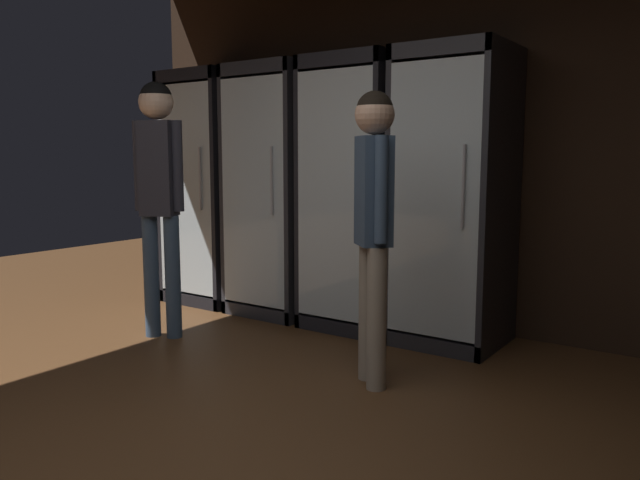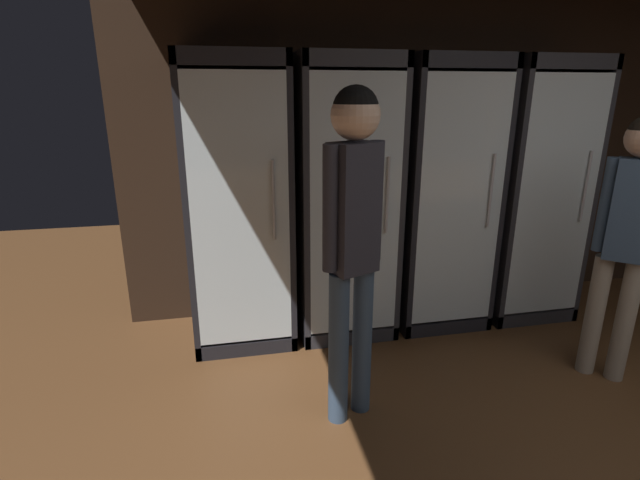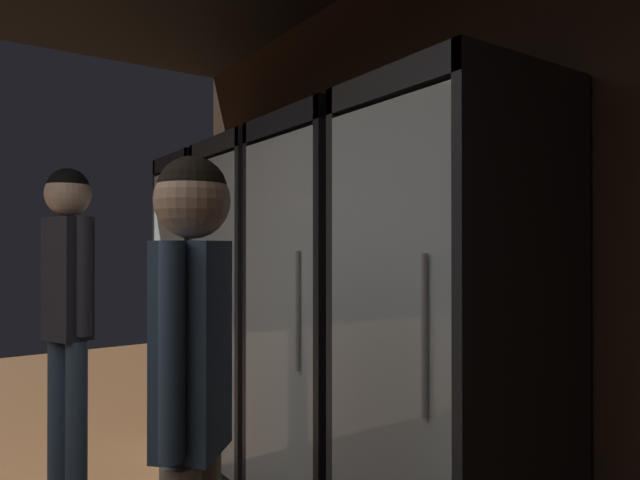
{
  "view_description": "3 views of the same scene",
  "coord_description": "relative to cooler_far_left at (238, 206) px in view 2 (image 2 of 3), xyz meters",
  "views": [
    {
      "loc": [
        1.7,
        -1.24,
        1.26
      ],
      "look_at": [
        -0.73,
        2.24,
        0.68
      ],
      "focal_mm": 34.96,
      "sensor_mm": 36.0,
      "label": 1
    },
    {
      "loc": [
        -2.24,
        -0.54,
        1.72
      ],
      "look_at": [
        -1.64,
        2.36,
        0.79
      ],
      "focal_mm": 26.48,
      "sensor_mm": 36.0,
      "label": 2
    },
    {
      "loc": [
        1.48,
        1.1,
        1.36
      ],
      "look_at": [
        -0.59,
        2.49,
        1.37
      ],
      "focal_mm": 30.8,
      "sensor_mm": 36.0,
      "label": 3
    }
  ],
  "objects": [
    {
      "name": "wall_back",
      "position": [
        2.15,
        0.34,
        0.44
      ],
      "size": [
        6.0,
        0.06,
        2.8
      ],
      "primitive_type": "cube",
      "color": "black",
      "rests_on": "ground"
    },
    {
      "name": "cooler_far_left",
      "position": [
        0.0,
        0.0,
        0.0
      ],
      "size": [
        0.68,
        0.69,
        1.96
      ],
      "color": "black",
      "rests_on": "ground"
    },
    {
      "name": "cooler_left",
      "position": [
        0.74,
        -0.0,
        0.0
      ],
      "size": [
        0.68,
        0.69,
        1.96
      ],
      "color": "#2B2B30",
      "rests_on": "ground"
    },
    {
      "name": "cooler_center",
      "position": [
        1.48,
        0.0,
        -0.01
      ],
      "size": [
        0.68,
        0.69,
        1.96
      ],
      "color": "black",
      "rests_on": "ground"
    },
    {
      "name": "cooler_right",
      "position": [
        2.21,
        -0.0,
        0.0
      ],
      "size": [
        0.68,
        0.69,
        1.96
      ],
      "color": "#2B2B30",
      "rests_on": "ground"
    },
    {
      "name": "shopper_near",
      "position": [
        0.52,
        -1.08,
        0.15
      ],
      "size": [
        0.33,
        0.24,
        1.75
      ],
      "color": "#384C66",
      "rests_on": "ground"
    },
    {
      "name": "shopper_far",
      "position": [
        2.18,
        -1.04,
        0.02
      ],
      "size": [
        0.26,
        0.26,
        1.6
      ],
      "color": "gray",
      "rests_on": "ground"
    }
  ]
}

